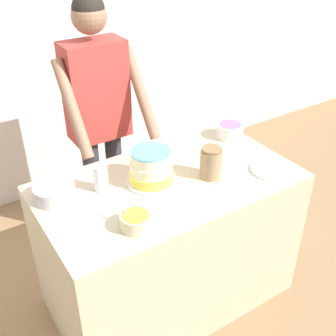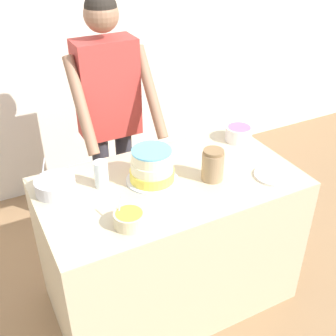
% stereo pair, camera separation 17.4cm
% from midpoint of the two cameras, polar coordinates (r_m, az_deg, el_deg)
% --- Properties ---
extents(wall_back, '(10.00, 0.05, 2.60)m').
position_cam_midpoint_polar(wall_back, '(3.45, -16.48, 16.66)').
color(wall_back, silver).
rests_on(wall_back, ground_plane).
extents(counter, '(1.41, 0.79, 0.88)m').
position_cam_midpoint_polar(counter, '(2.54, -1.84, -10.07)').
color(counter, '#C6B793').
rests_on(counter, ground_plane).
extents(person_baker, '(0.52, 0.48, 1.74)m').
position_cam_midpoint_polar(person_baker, '(2.77, -11.27, 8.36)').
color(person_baker, '#2D2D38').
rests_on(person_baker, ground_plane).
extents(cake, '(0.28, 0.28, 0.19)m').
position_cam_midpoint_polar(cake, '(2.23, -4.56, 0.02)').
color(cake, silver).
rests_on(cake, counter).
extents(frosting_bowl_orange, '(0.15, 0.15, 0.13)m').
position_cam_midpoint_polar(frosting_bowl_orange, '(1.95, -6.96, -7.17)').
color(frosting_bowl_orange, beige).
rests_on(frosting_bowl_orange, counter).
extents(frosting_bowl_purple, '(0.17, 0.17, 0.09)m').
position_cam_midpoint_polar(frosting_bowl_purple, '(2.70, 6.55, 5.09)').
color(frosting_bowl_purple, white).
rests_on(frosting_bowl_purple, counter).
extents(frosting_bowl_white, '(0.21, 0.21, 0.17)m').
position_cam_midpoint_polar(frosting_bowl_white, '(2.21, -17.36, -3.11)').
color(frosting_bowl_white, silver).
rests_on(frosting_bowl_white, counter).
extents(drinking_glass, '(0.07, 0.07, 0.15)m').
position_cam_midpoint_polar(drinking_glass, '(2.20, -11.36, -1.34)').
color(drinking_glass, silver).
rests_on(drinking_glass, counter).
extents(ceramic_plate, '(0.21, 0.21, 0.01)m').
position_cam_midpoint_polar(ceramic_plate, '(2.40, 11.55, -0.32)').
color(ceramic_plate, white).
rests_on(ceramic_plate, counter).
extents(stoneware_jar, '(0.12, 0.12, 0.18)m').
position_cam_midpoint_polar(stoneware_jar, '(2.26, 3.65, 0.66)').
color(stoneware_jar, '#9E7F5B').
rests_on(stoneware_jar, counter).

